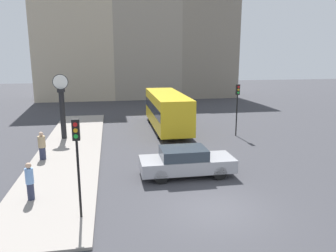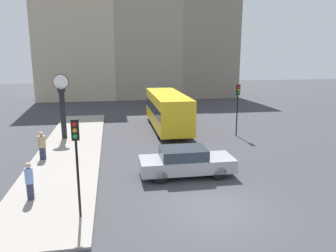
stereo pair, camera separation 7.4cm
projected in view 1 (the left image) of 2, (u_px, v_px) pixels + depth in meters
name	position (u px, v px, depth m)	size (l,w,h in m)	color
ground_plane	(216.00, 209.00, 12.99)	(120.00, 120.00, 0.00)	#38383D
sidewalk_corner	(70.00, 149.00, 20.92)	(3.84, 22.86, 0.11)	gray
building_row	(133.00, 35.00, 43.46)	(26.71, 5.00, 19.21)	#B7A88E
sedan_car	(186.00, 162.00, 16.38)	(4.69, 1.86, 1.45)	#9E9EA3
bus_distant	(167.00, 109.00, 26.31)	(2.45, 9.09, 2.91)	gold
traffic_light_near	(77.00, 148.00, 11.58)	(0.26, 0.24, 3.70)	black
traffic_light_far	(237.00, 99.00, 23.94)	(0.26, 0.24, 3.84)	black
street_clock	(62.00, 108.00, 22.93)	(1.05, 0.47, 4.54)	black
pedestrian_blue_stripe	(30.00, 181.00, 13.43)	(0.33, 0.33, 1.60)	#2D334C
pedestrian_tan_coat	(42.00, 146.00, 18.58)	(0.41, 0.41, 1.61)	#2D334C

